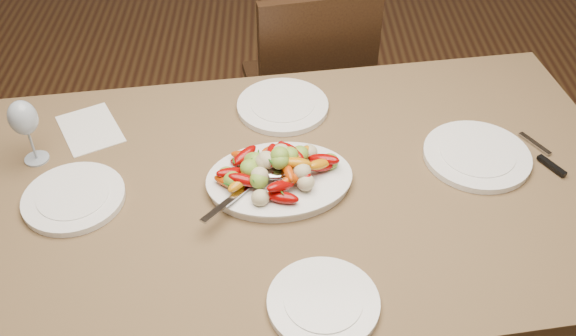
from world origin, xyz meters
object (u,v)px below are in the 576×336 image
(chair_far, at_px, (304,87))
(plate_left, at_px, (74,198))
(plate_right, at_px, (477,156))
(wine_glass, at_px, (27,130))
(serving_platter, at_px, (280,182))
(plate_far, at_px, (283,106))
(dining_table, at_px, (288,277))
(plate_near, at_px, (323,303))

(chair_far, bearing_deg, plate_left, 43.22)
(plate_right, relative_size, wine_glass, 1.42)
(serving_platter, xyz_separation_m, plate_far, (0.01, 0.33, -0.00))
(chair_far, xyz_separation_m, serving_platter, (-0.10, -0.86, 0.30))
(plate_left, height_order, wine_glass, wine_glass)
(dining_table, distance_m, wine_glass, 0.85)
(plate_far, height_order, plate_near, same)
(plate_left, bearing_deg, serving_platter, 5.18)
(dining_table, xyz_separation_m, plate_far, (-0.01, 0.34, 0.39))
(serving_platter, height_order, plate_right, serving_platter)
(dining_table, relative_size, plate_near, 7.48)
(plate_right, relative_size, plate_near, 1.18)
(serving_platter, distance_m, wine_glass, 0.68)
(wine_glass, bearing_deg, plate_right, -0.95)
(chair_far, relative_size, plate_far, 3.46)
(plate_left, xyz_separation_m, plate_right, (1.07, 0.14, 0.00))
(plate_far, bearing_deg, plate_near, -83.83)
(chair_far, bearing_deg, plate_right, 107.96)
(wine_glass, bearing_deg, plate_near, -33.53)
(dining_table, xyz_separation_m, plate_right, (0.52, 0.10, 0.39))
(chair_far, height_order, wine_glass, wine_glass)
(plate_right, bearing_deg, chair_far, 119.93)
(chair_far, xyz_separation_m, plate_near, (-0.01, -1.24, 0.29))
(chair_far, height_order, plate_right, chair_far)
(chair_far, relative_size, plate_right, 3.26)
(serving_platter, height_order, wine_glass, wine_glass)
(plate_left, relative_size, plate_near, 1.05)
(dining_table, height_order, plate_right, plate_right)
(plate_near, xyz_separation_m, wine_glass, (-0.76, 0.50, 0.09))
(serving_platter, xyz_separation_m, plate_right, (0.54, 0.10, -0.00))
(plate_left, height_order, plate_far, same)
(chair_far, bearing_deg, wine_glass, 32.02)
(wine_glass, bearing_deg, serving_platter, -9.86)
(plate_right, distance_m, wine_glass, 1.21)
(plate_far, distance_m, plate_near, 0.72)
(chair_far, relative_size, wine_glass, 4.64)
(plate_far, bearing_deg, serving_platter, -92.24)
(plate_right, bearing_deg, dining_table, -169.29)
(plate_right, bearing_deg, plate_far, 155.63)
(serving_platter, distance_m, plate_near, 0.40)
(dining_table, bearing_deg, plate_left, -175.32)
(chair_far, bearing_deg, plate_far, 68.17)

